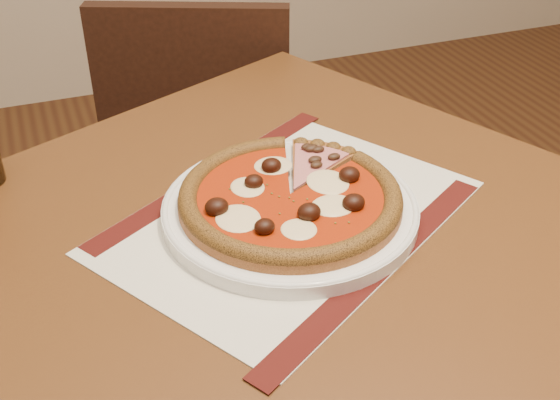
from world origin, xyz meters
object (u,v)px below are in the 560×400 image
(table, at_px, (286,293))
(pizza, at_px, (290,196))
(chair_far, at_px, (203,145))
(plate, at_px, (290,210))

(table, xyz_separation_m, pizza, (0.01, 0.02, 0.13))
(chair_far, height_order, pizza, chair_far)
(table, height_order, plate, plate)
(pizza, bearing_deg, plate, 49.49)
(table, height_order, chair_far, chair_far)
(chair_far, bearing_deg, plate, 107.06)
(table, bearing_deg, chair_far, 83.63)
(plate, height_order, pizza, pizza)
(plate, xyz_separation_m, pizza, (-0.00, -0.00, 0.02))
(table, distance_m, chair_far, 0.75)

